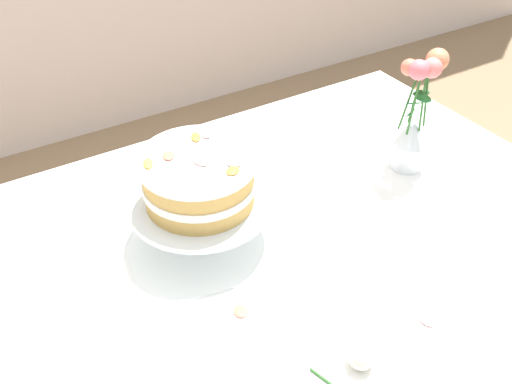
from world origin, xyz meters
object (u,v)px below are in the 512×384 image
(fallen_rose, at_px, (360,357))
(layer_cake, at_px, (199,178))
(cake_stand, at_px, (201,207))
(flower_vase, at_px, (415,118))
(dining_table, at_px, (293,272))

(fallen_rose, bearing_deg, layer_cake, 100.42)
(cake_stand, bearing_deg, fallen_rose, -79.58)
(layer_cake, distance_m, flower_vase, 0.55)
(layer_cake, bearing_deg, flower_vase, -3.20)
(dining_table, relative_size, cake_stand, 4.83)
(dining_table, distance_m, fallen_rose, 0.34)
(cake_stand, xyz_separation_m, flower_vase, (0.55, -0.03, 0.06))
(dining_table, bearing_deg, fallen_rose, -105.15)
(cake_stand, relative_size, flower_vase, 0.95)
(cake_stand, height_order, fallen_rose, cake_stand)
(dining_table, relative_size, layer_cake, 6.16)
(cake_stand, distance_m, fallen_rose, 0.43)
(layer_cake, bearing_deg, dining_table, -34.53)
(cake_stand, bearing_deg, dining_table, -34.54)
(layer_cake, bearing_deg, fallen_rose, -79.58)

